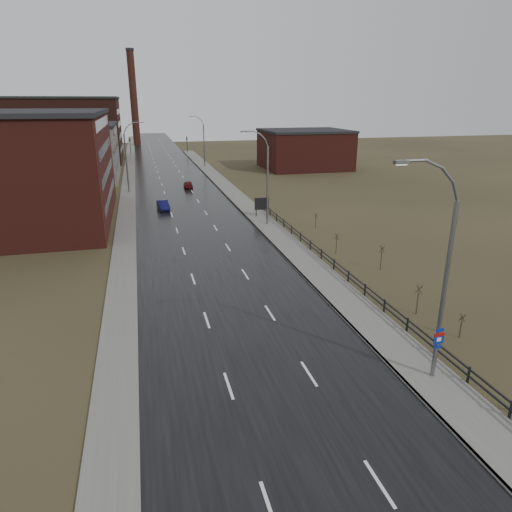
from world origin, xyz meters
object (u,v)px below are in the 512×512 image
streetlight_main (441,277)px  billboard (262,204)px  car_near (163,206)px  car_far (188,185)px

streetlight_main → billboard: streetlight_main is taller
car_near → billboard: bearing=-36.7°
car_near → streetlight_main: bearing=-81.1°
streetlight_main → car_near: (-11.67, 45.25, -5.41)m
billboard → car_near: size_ratio=0.67×
streetlight_main → billboard: bearing=89.0°
car_near → car_far: size_ratio=1.05×
billboard → car_near: billboard is taller
car_far → billboard: bearing=109.6°
streetlight_main → billboard: (0.63, 37.84, -4.31)m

